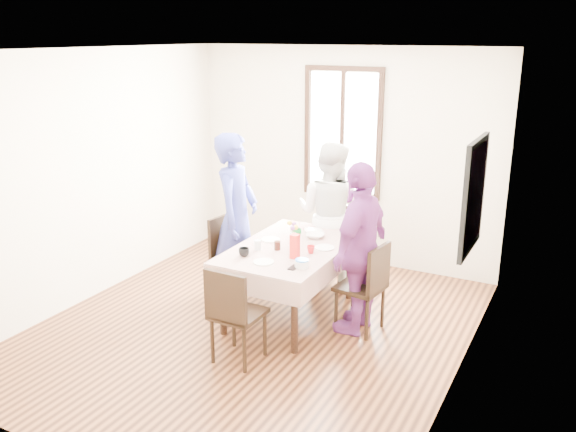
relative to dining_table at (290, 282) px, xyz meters
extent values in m
plane|color=black|center=(-0.19, -0.44, -0.38)|extent=(4.50, 4.50, 0.00)
plane|color=beige|center=(-0.19, 1.81, 0.98)|extent=(4.00, 0.00, 4.00)
plane|color=beige|center=(1.81, -0.44, 0.98)|extent=(0.00, 4.50, 4.50)
cube|color=black|center=(-0.19, 1.79, 1.27)|extent=(1.02, 0.06, 1.62)
cube|color=white|center=(-0.19, 1.80, 1.27)|extent=(0.90, 0.02, 1.50)
cube|color=red|center=(1.79, -0.14, 1.18)|extent=(0.04, 0.76, 0.96)
cube|color=black|center=(0.00, 0.00, 0.00)|extent=(0.90, 1.46, 0.75)
cube|color=#53130A|center=(0.00, 0.00, 0.38)|extent=(1.02, 1.58, 0.01)
cube|color=black|center=(-0.75, 0.14, 0.08)|extent=(0.47, 0.47, 0.91)
cube|color=black|center=(0.75, 0.05, 0.08)|extent=(0.47, 0.47, 0.91)
cube|color=black|center=(0.00, 1.01, 0.08)|extent=(0.47, 0.47, 0.91)
cube|color=black|center=(0.00, -1.01, 0.08)|extent=(0.43, 0.43, 0.91)
imported|color=navy|center=(-0.73, 0.14, 0.55)|extent=(0.56, 0.75, 1.85)
imported|color=silver|center=(0.00, 0.99, 0.47)|extent=(0.85, 0.68, 1.69)
imported|color=#7A317C|center=(0.73, 0.05, 0.48)|extent=(0.49, 1.03, 1.71)
imported|color=black|center=(-0.27, -0.45, 0.43)|extent=(0.14, 0.14, 0.08)
imported|color=red|center=(0.27, -0.07, 0.42)|extent=(0.11, 0.11, 0.08)
imported|color=#0C7226|center=(-0.09, 0.34, 0.42)|extent=(0.13, 0.13, 0.07)
imported|color=white|center=(0.11, 0.36, 0.41)|extent=(0.24, 0.24, 0.05)
cube|color=red|center=(0.19, -0.27, 0.51)|extent=(0.08, 0.08, 0.24)
cylinder|color=white|center=(0.35, -0.45, 0.42)|extent=(0.13, 0.13, 0.07)
cylinder|color=black|center=(-0.07, -0.14, 0.43)|extent=(0.06, 0.06, 0.09)
cylinder|color=silver|center=(-0.25, -0.23, 0.44)|extent=(0.07, 0.07, 0.10)
cube|color=black|center=(0.29, -0.50, 0.39)|extent=(0.07, 0.14, 0.01)
cylinder|color=silver|center=(-0.01, 0.08, 0.45)|extent=(0.06, 0.06, 0.12)
cylinder|color=white|center=(-0.28, 0.08, 0.39)|extent=(0.20, 0.20, 0.01)
cylinder|color=white|center=(0.33, 0.12, 0.39)|extent=(0.20, 0.20, 0.01)
cylinder|color=white|center=(0.00, 0.56, 0.39)|extent=(0.20, 0.20, 0.01)
cylinder|color=white|center=(-0.02, -0.51, 0.39)|extent=(0.20, 0.20, 0.01)
cylinder|color=blue|center=(0.35, -0.45, 0.46)|extent=(0.12, 0.12, 0.01)
camera|label=1|loc=(2.64, -5.11, 2.47)|focal=37.55mm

